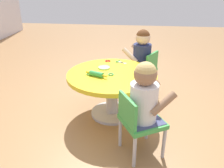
{
  "coord_description": "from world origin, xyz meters",
  "views": [
    {
      "loc": [
        -2.07,
        -0.24,
        1.32
      ],
      "look_at": [
        0.0,
        0.0,
        0.35
      ],
      "focal_mm": 36.71,
      "sensor_mm": 36.0,
      "label": 1
    }
  ],
  "objects_px": {
    "child_chair_right": "(144,70)",
    "craft_scissors": "(120,62)",
    "seated_child_left": "(145,95)",
    "craft_table": "(112,83)",
    "rolling_pin": "(96,74)",
    "child_chair_left": "(138,121)",
    "seated_child_right": "(142,51)"
  },
  "relations": [
    {
      "from": "seated_child_left",
      "to": "seated_child_right",
      "type": "bearing_deg",
      "value": 0.91
    },
    {
      "from": "craft_table",
      "to": "child_chair_right",
      "type": "bearing_deg",
      "value": -31.27
    },
    {
      "from": "craft_table",
      "to": "child_chair_right",
      "type": "distance_m",
      "value": 0.63
    },
    {
      "from": "child_chair_right",
      "to": "craft_scissors",
      "type": "distance_m",
      "value": 0.38
    },
    {
      "from": "child_chair_right",
      "to": "craft_scissors",
      "type": "height_order",
      "value": "child_chair_right"
    },
    {
      "from": "child_chair_left",
      "to": "rolling_pin",
      "type": "relative_size",
      "value": 2.44
    },
    {
      "from": "seated_child_left",
      "to": "child_chair_right",
      "type": "distance_m",
      "value": 1.1
    },
    {
      "from": "child_chair_left",
      "to": "seated_child_right",
      "type": "distance_m",
      "value": 1.14
    },
    {
      "from": "seated_child_left",
      "to": "craft_scissors",
      "type": "height_order",
      "value": "seated_child_left"
    },
    {
      "from": "seated_child_left",
      "to": "child_chair_right",
      "type": "xyz_separation_m",
      "value": [
        1.08,
        -0.02,
        -0.23
      ]
    },
    {
      "from": "craft_scissors",
      "to": "child_chair_left",
      "type": "bearing_deg",
      "value": -166.0
    },
    {
      "from": "rolling_pin",
      "to": "craft_table",
      "type": "bearing_deg",
      "value": -54.79
    },
    {
      "from": "craft_table",
      "to": "child_chair_right",
      "type": "relative_size",
      "value": 1.66
    },
    {
      "from": "craft_scissors",
      "to": "rolling_pin",
      "type": "bearing_deg",
      "value": 156.29
    },
    {
      "from": "seated_child_right",
      "to": "seated_child_left",
      "type": "bearing_deg",
      "value": -179.09
    },
    {
      "from": "child_chair_left",
      "to": "craft_scissors",
      "type": "xyz_separation_m",
      "value": [
        0.89,
        0.22,
        0.17
      ]
    },
    {
      "from": "craft_scissors",
      "to": "seated_child_left",
      "type": "bearing_deg",
      "value": -163.58
    },
    {
      "from": "child_chair_right",
      "to": "craft_scissors",
      "type": "bearing_deg",
      "value": 126.84
    },
    {
      "from": "craft_table",
      "to": "seated_child_right",
      "type": "distance_m",
      "value": 0.65
    },
    {
      "from": "child_chair_right",
      "to": "craft_scissors",
      "type": "relative_size",
      "value": 3.85
    },
    {
      "from": "craft_table",
      "to": "craft_scissors",
      "type": "relative_size",
      "value": 6.39
    },
    {
      "from": "rolling_pin",
      "to": "child_chair_right",
      "type": "bearing_deg",
      "value": -36.18
    },
    {
      "from": "child_chair_right",
      "to": "rolling_pin",
      "type": "relative_size",
      "value": 2.44
    },
    {
      "from": "seated_child_right",
      "to": "craft_scissors",
      "type": "height_order",
      "value": "seated_child_right"
    },
    {
      "from": "seated_child_left",
      "to": "child_chair_right",
      "type": "bearing_deg",
      "value": -0.94
    },
    {
      "from": "child_chair_left",
      "to": "child_chair_right",
      "type": "distance_m",
      "value": 1.1
    },
    {
      "from": "child_chair_left",
      "to": "seated_child_left",
      "type": "xyz_separation_m",
      "value": [
        0.02,
        -0.03,
        0.23
      ]
    },
    {
      "from": "seated_child_right",
      "to": "rolling_pin",
      "type": "distance_m",
      "value": 0.78
    },
    {
      "from": "child_chair_right",
      "to": "seated_child_right",
      "type": "xyz_separation_m",
      "value": [
        0.02,
        0.04,
        0.23
      ]
    },
    {
      "from": "child_chair_left",
      "to": "child_chair_right",
      "type": "bearing_deg",
      "value": -2.74
    },
    {
      "from": "craft_table",
      "to": "child_chair_left",
      "type": "relative_size",
      "value": 1.66
    },
    {
      "from": "child_chair_right",
      "to": "craft_scissors",
      "type": "xyz_separation_m",
      "value": [
        -0.21,
        0.27,
        0.17
      ]
    }
  ]
}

